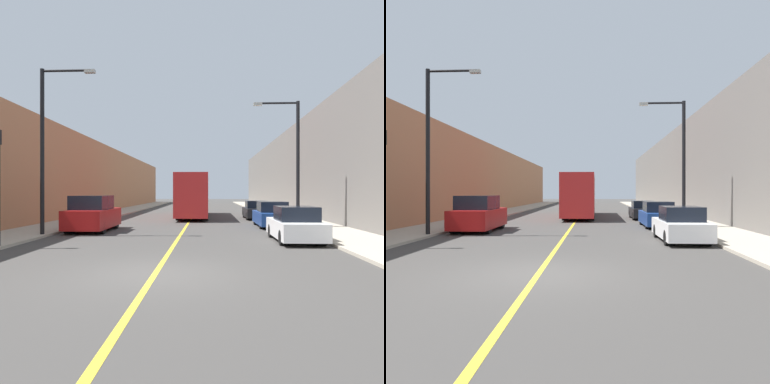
% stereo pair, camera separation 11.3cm
% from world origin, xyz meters
% --- Properties ---
extents(ground_plane, '(200.00, 200.00, 0.00)m').
position_xyz_m(ground_plane, '(0.00, 0.00, 0.00)').
color(ground_plane, '#3F3D3A').
extents(sidewalk_left, '(3.16, 72.00, 0.12)m').
position_xyz_m(sidewalk_left, '(-7.83, 30.00, 0.06)').
color(sidewalk_left, '#A89E8C').
rests_on(sidewalk_left, ground).
extents(sidewalk_right, '(3.16, 72.00, 0.12)m').
position_xyz_m(sidewalk_right, '(7.83, 30.00, 0.06)').
color(sidewalk_right, '#A89E8C').
rests_on(sidewalk_right, ground).
extents(building_row_left, '(4.00, 72.00, 7.09)m').
position_xyz_m(building_row_left, '(-11.42, 30.00, 3.54)').
color(building_row_left, '#B2724C').
rests_on(building_row_left, ground).
extents(building_row_right, '(4.00, 72.00, 8.51)m').
position_xyz_m(building_row_right, '(11.42, 30.00, 4.25)').
color(building_row_right, '#66605B').
rests_on(building_row_right, ground).
extents(road_center_line, '(0.16, 72.00, 0.01)m').
position_xyz_m(road_center_line, '(0.00, 30.00, 0.00)').
color(road_center_line, gold).
rests_on(road_center_line, ground).
extents(bus, '(2.42, 11.99, 3.51)m').
position_xyz_m(bus, '(0.14, 21.97, 1.87)').
color(bus, '#AD1E1E').
rests_on(bus, ground).
extents(parked_suv_left, '(2.03, 4.45, 1.94)m').
position_xyz_m(parked_suv_left, '(-4.90, 10.37, 0.89)').
color(parked_suv_left, maroon).
rests_on(parked_suv_left, ground).
extents(car_right_near, '(1.82, 4.28, 1.52)m').
position_xyz_m(car_right_near, '(5.14, 6.63, 0.68)').
color(car_right_near, silver).
rests_on(car_right_near, ground).
extents(car_right_mid, '(1.81, 4.44, 1.55)m').
position_xyz_m(car_right_mid, '(5.23, 13.29, 0.70)').
color(car_right_mid, navy).
rests_on(car_right_mid, ground).
extents(car_right_far, '(1.80, 4.35, 1.44)m').
position_xyz_m(car_right_far, '(5.12, 19.93, 0.65)').
color(car_right_far, black).
rests_on(car_right_far, ground).
extents(street_lamp_left, '(2.66, 0.24, 7.90)m').
position_xyz_m(street_lamp_left, '(-6.33, 7.82, 4.61)').
color(street_lamp_left, black).
rests_on(street_lamp_left, sidewalk_left).
extents(street_lamp_right, '(2.66, 0.24, 7.26)m').
position_xyz_m(street_lamp_right, '(6.31, 12.15, 4.29)').
color(street_lamp_right, black).
rests_on(street_lamp_right, sidewalk_right).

